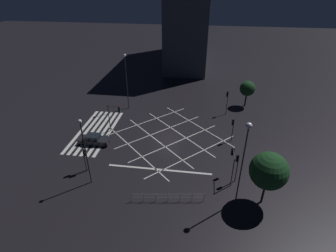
{
  "coord_description": "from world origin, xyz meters",
  "views": [
    {
      "loc": [
        32.91,
        4.67,
        21.15
      ],
      "look_at": [
        0.0,
        0.0,
        1.83
      ],
      "focal_mm": 28.0,
      "sensor_mm": 36.0,
      "label": 1
    }
  ],
  "objects": [
    {
      "name": "office_building",
      "position": [
        -40.81,
        -0.01,
        13.47
      ],
      "size": [
        30.39,
        10.06,
        26.95
      ],
      "color": "#3D424C",
      "rests_on": "ground_plane"
    },
    {
      "name": "traffic_light_se_cross",
      "position": [
        9.3,
        -8.76,
        2.35
      ],
      "size": [
        0.36,
        0.39,
        3.29
      ],
      "rotation": [
        0.0,
        0.0,
        1.57
      ],
      "color": "#2D2D30",
      "rests_on": "ground_plane"
    },
    {
      "name": "traffic_light_ne_main",
      "position": [
        8.14,
        8.64,
        2.82
      ],
      "size": [
        2.49,
        0.36,
        3.83
      ],
      "rotation": [
        0.0,
        0.0,
        3.14
      ],
      "color": "#2D2D30",
      "rests_on": "ground_plane"
    },
    {
      "name": "street_lamp_west",
      "position": [
        12.03,
        8.97,
        7.23
      ],
      "size": [
        0.59,
        0.59,
        9.82
      ],
      "color": "#2D2D30",
      "rests_on": "ground_plane"
    },
    {
      "name": "pedestrian_railing",
      "position": [
        12.83,
        1.82,
        0.67
      ],
      "size": [
        1.14,
        7.7,
        1.05
      ],
      "rotation": [
        0.0,
        0.0,
        1.71
      ],
      "color": "gray",
      "rests_on": "ground_plane"
    },
    {
      "name": "traffic_light_ne_cross",
      "position": [
        8.6,
        9.09,
        2.76
      ],
      "size": [
        0.36,
        0.39,
        3.86
      ],
      "rotation": [
        0.0,
        0.0,
        -1.57
      ],
      "color": "#2D2D30",
      "rests_on": "ground_plane"
    },
    {
      "name": "road_markings",
      "position": [
        0.5,
        -7.33,
        0.0
      ],
      "size": [
        19.6,
        23.7,
        0.01
      ],
      "color": "silver",
      "rests_on": "ground_plane"
    },
    {
      "name": "traffic_light_median_south",
      "position": [
        -0.36,
        -8.13,
        3.24
      ],
      "size": [
        0.36,
        1.99,
        4.46
      ],
      "rotation": [
        0.0,
        0.0,
        1.57
      ],
      "color": "#2D2D30",
      "rests_on": "ground_plane"
    },
    {
      "name": "street_tree_near",
      "position": [
        11.51,
        11.74,
        4.26
      ],
      "size": [
        3.86,
        3.86,
        6.2
      ],
      "color": "#38281C",
      "rests_on": "ground_plane"
    },
    {
      "name": "ground_plane",
      "position": [
        0.0,
        0.0,
        0.0
      ],
      "size": [
        200.0,
        200.0,
        0.0
      ],
      "primitive_type": "plane",
      "color": "black"
    },
    {
      "name": "traffic_light_se_main",
      "position": [
        8.89,
        -8.75,
        3.22
      ],
      "size": [
        0.39,
        0.36,
        4.52
      ],
      "rotation": [
        0.0,
        0.0,
        3.14
      ],
      "color": "#2D2D30",
      "rests_on": "ground_plane"
    },
    {
      "name": "street_lamp_far",
      "position": [
        11.15,
        -7.49,
        5.32
      ],
      "size": [
        0.41,
        0.41,
        8.39
      ],
      "color": "#2D2D30",
      "rests_on": "ground_plane"
    },
    {
      "name": "waiting_car",
      "position": [
        3.27,
        -10.25,
        0.64
      ],
      "size": [
        1.73,
        4.39,
        1.37
      ],
      "rotation": [
        0.0,
        0.0,
        1.57
      ],
      "color": "black",
      "rests_on": "ground_plane"
    },
    {
      "name": "street_lamp_east",
      "position": [
        -8.56,
        -8.42,
        6.61
      ],
      "size": [
        0.49,
        0.49,
        9.84
      ],
      "color": "#2D2D30",
      "rests_on": "ground_plane"
    },
    {
      "name": "traffic_light_nw_cross",
      "position": [
        -8.66,
        8.86,
        3.04
      ],
      "size": [
        0.36,
        0.39,
        4.26
      ],
      "rotation": [
        0.0,
        0.0,
        -1.57
      ],
      "color": "#2D2D30",
      "rests_on": "ground_plane"
    },
    {
      "name": "street_tree_far",
      "position": [
        -12.56,
        12.6,
        3.39
      ],
      "size": [
        2.71,
        2.71,
        4.77
      ],
      "color": "#38281C",
      "rests_on": "ground_plane"
    },
    {
      "name": "traffic_light_median_north",
      "position": [
        -0.19,
        9.25,
        2.57
      ],
      "size": [
        0.36,
        0.39,
        3.59
      ],
      "rotation": [
        0.0,
        0.0,
        -1.57
      ],
      "color": "#2D2D30",
      "rests_on": "ground_plane"
    }
  ]
}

